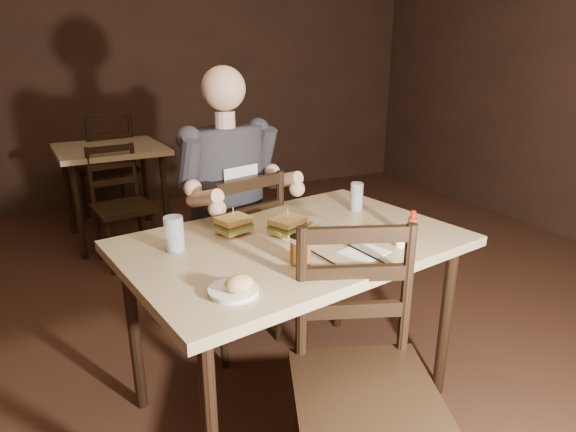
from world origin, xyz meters
name	(u,v)px	position (x,y,z in m)	size (l,w,h in m)	color
room_shell	(290,76)	(0.00, 0.00, 1.40)	(7.00, 7.00, 7.00)	black
main_table	(293,255)	(0.06, 0.09, 0.70)	(1.44, 1.10, 0.77)	tan
bg_table	(111,158)	(-0.40, 2.50, 0.68)	(0.86, 0.86, 0.77)	tan
chair_far	(230,259)	(-0.03, 0.66, 0.47)	(0.43, 0.47, 0.94)	black
chair_near	(365,391)	(0.02, -0.50, 0.48)	(0.44, 0.48, 0.95)	black
bg_chair_far	(107,168)	(-0.40, 3.05, 0.48)	(0.45, 0.49, 0.97)	black
bg_chair_near	(123,207)	(-0.40, 1.95, 0.42)	(0.39, 0.43, 0.85)	black
diner	(232,169)	(-0.02, 0.61, 0.95)	(0.54, 0.42, 0.94)	#28282C
dinner_plate	(302,229)	(0.13, 0.16, 0.78)	(0.26, 0.26, 0.01)	white
sandwich_left	(233,219)	(-0.14, 0.24, 0.84)	(0.12, 0.10, 0.10)	gold
sandwich_right	(288,220)	(0.05, 0.13, 0.84)	(0.13, 0.11, 0.11)	gold
fries_pile	(292,227)	(0.07, 0.13, 0.80)	(0.24, 0.17, 0.04)	#ECD061
ketchup_dollop	(310,233)	(0.12, 0.07, 0.79)	(0.04, 0.04, 0.01)	maroon
glass_left	(174,234)	(-0.40, 0.17, 0.84)	(0.07, 0.07, 0.13)	silver
glass_right	(357,197)	(0.48, 0.29, 0.84)	(0.06, 0.06, 0.13)	silver
hot_sauce	(412,225)	(0.48, -0.12, 0.83)	(0.04, 0.04, 0.12)	#833C0F
salt_shaker	(400,238)	(0.39, -0.16, 0.80)	(0.04, 0.04, 0.07)	white
syrup_dispenser	(301,250)	(-0.02, -0.13, 0.82)	(0.08, 0.08, 0.10)	#833C0F
napkin	(364,252)	(0.24, -0.15, 0.77)	(0.15, 0.14, 0.00)	white
knife	(365,254)	(0.22, -0.17, 0.78)	(0.01, 0.21, 0.00)	silver
fork	(322,258)	(0.06, -0.13, 0.78)	(0.01, 0.15, 0.00)	silver
side_plate	(234,292)	(-0.31, -0.25, 0.78)	(0.15, 0.15, 0.01)	white
bread_roll	(239,284)	(-0.30, -0.27, 0.81)	(0.09, 0.08, 0.05)	tan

